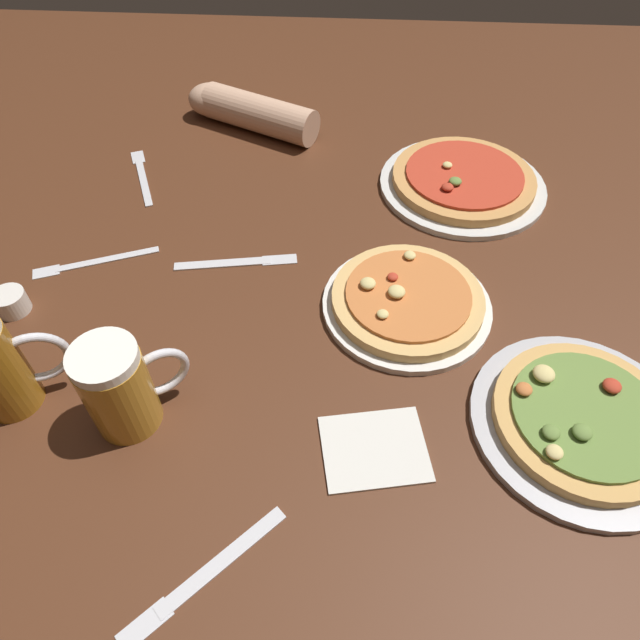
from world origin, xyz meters
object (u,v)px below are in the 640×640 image
fork_left (142,175)px  knife_spare (237,262)px  napkin_folded (375,448)px  fork_spare (93,262)px  beer_mug_dark (120,387)px  diner_arm (246,110)px  ramekin_sauce (11,302)px  pizza_plate_far (407,301)px  pizza_plate_side (463,181)px  pizza_plate_near (583,420)px  knife_right (205,575)px

fork_left → knife_spare: size_ratio=0.89×
napkin_folded → fork_spare: size_ratio=0.67×
beer_mug_dark → diner_arm: beer_mug_dark is taller
knife_spare → ramekin_sauce: bearing=-158.9°
diner_arm → knife_spare: bearing=-84.0°
knife_spare → diner_arm: diner_arm is taller
pizza_plate_far → beer_mug_dark: (-0.38, -0.23, 0.05)m
pizza_plate_side → pizza_plate_near: bearing=-78.7°
pizza_plate_near → knife_spare: pizza_plate_near is taller
fork_left → diner_arm: diner_arm is taller
pizza_plate_side → beer_mug_dark: beer_mug_dark is taller
beer_mug_dark → ramekin_sauce: beer_mug_dark is taller
knife_spare → napkin_folded: bearing=-55.2°
beer_mug_dark → pizza_plate_near: bearing=2.2°
pizza_plate_side → fork_spare: bearing=-158.5°
pizza_plate_side → fork_left: 0.64m
pizza_plate_far → fork_left: size_ratio=1.42×
pizza_plate_near → pizza_plate_side: pizza_plate_near is taller
pizza_plate_near → diner_arm: 0.93m
pizza_plate_side → knife_right: 0.84m
pizza_plate_far → pizza_plate_side: bearing=69.8°
diner_arm → pizza_plate_side: bearing=-23.9°
pizza_plate_far → knife_spare: bearing=163.3°
pizza_plate_side → napkin_folded: size_ratio=2.37×
pizza_plate_near → beer_mug_dark: size_ratio=2.08×
pizza_plate_side → ramekin_sauce: 0.84m
pizza_plate_far → ramekin_sauce: bearing=-176.0°
beer_mug_dark → napkin_folded: size_ratio=1.05×
beer_mug_dark → fork_spare: beer_mug_dark is taller
pizza_plate_side → diner_arm: bearing=156.1°
pizza_plate_side → beer_mug_dark: (-0.50, -0.56, 0.05)m
knife_spare → knife_right: bearing=-84.8°
pizza_plate_far → diner_arm: (-0.34, 0.53, 0.02)m
fork_left → knife_spare: bearing=-46.1°
beer_mug_dark → knife_right: beer_mug_dark is taller
fork_spare → diner_arm: (0.20, 0.46, 0.04)m
knife_right → knife_spare: 0.52m
napkin_folded → diner_arm: bearing=109.9°
napkin_folded → pizza_plate_far: bearing=78.9°
knife_right → knife_spare: same height
ramekin_sauce → knife_spare: size_ratio=0.25×
pizza_plate_near → pizza_plate_side: size_ratio=0.92×
fork_spare → diner_arm: bearing=66.4°
knife_right → fork_spare: size_ratio=0.83×
pizza_plate_far → beer_mug_dark: size_ratio=1.88×
fork_spare → knife_spare: 0.25m
ramekin_sauce → fork_left: (0.11, 0.37, -0.01)m
beer_mug_dark → fork_left: size_ratio=0.76×
pizza_plate_far → fork_spare: (-0.54, 0.07, -0.01)m
napkin_folded → fork_spare: (-0.49, 0.33, -0.00)m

